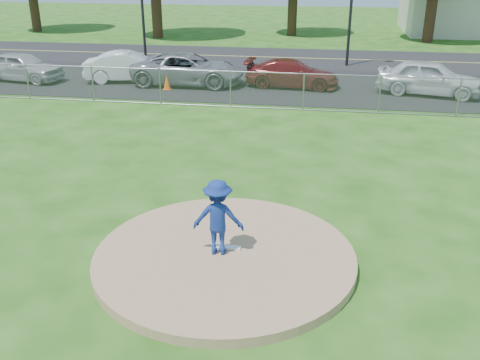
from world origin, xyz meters
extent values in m
plane|color=#1F4D11|center=(0.00, 10.00, 0.00)|extent=(120.00, 120.00, 0.00)
cylinder|color=#A17C58|center=(0.00, 0.00, 0.10)|extent=(5.40, 5.40, 0.20)
cube|color=white|center=(0.00, 0.20, 0.22)|extent=(0.60, 0.15, 0.04)
cube|color=gray|center=(0.00, 12.00, 0.75)|extent=(40.00, 0.06, 1.50)
cube|color=black|center=(0.00, 16.50, 0.01)|extent=(50.00, 8.00, 0.01)
cube|color=black|center=(0.00, 24.00, 0.00)|extent=(60.00, 7.00, 0.01)
cylinder|color=#342113|center=(-22.00, 33.00, 2.10)|extent=(0.74, 0.74, 4.20)
cylinder|color=#352113|center=(-11.00, 31.00, 2.45)|extent=(0.78, 0.78, 4.90)
cylinder|color=#342213|center=(-1.00, 34.00, 1.92)|extent=(0.72, 0.72, 3.85)
cylinder|color=#361E13|center=(9.00, 32.00, 2.27)|extent=(0.76, 0.76, 4.55)
cylinder|color=black|center=(-9.00, 22.00, 2.80)|extent=(0.16, 0.16, 5.60)
cylinder|color=black|center=(3.00, 22.00, 2.80)|extent=(0.16, 0.16, 5.60)
imported|color=navy|center=(-0.13, 0.02, 1.00)|extent=(1.08, 0.67, 1.60)
cone|color=#FF620D|center=(-5.51, 14.65, 0.35)|extent=(0.35, 0.35, 0.68)
imported|color=#B3B3B8|center=(-13.16, 15.32, 0.72)|extent=(4.38, 2.32, 1.42)
imported|color=white|center=(-7.82, 16.06, 0.73)|extent=(4.62, 2.45, 1.45)
imported|color=gray|center=(-4.78, 15.81, 0.76)|extent=(5.42, 2.54, 1.50)
imported|color=maroon|center=(0.26, 16.08, 0.65)|extent=(4.56, 2.13, 1.29)
imported|color=silver|center=(6.47, 15.54, 0.79)|extent=(4.86, 2.81, 1.56)
camera|label=1|loc=(1.83, -9.40, 5.88)|focal=40.00mm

